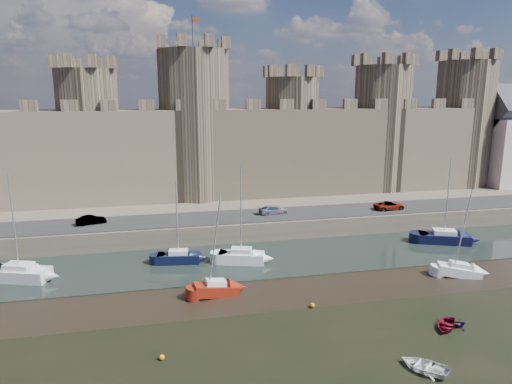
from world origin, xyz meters
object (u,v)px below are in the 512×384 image
at_px(sailboat_4, 216,288).
at_px(sailboat_2, 241,256).
at_px(car_2, 274,210).
at_px(sailboat_3, 444,237).
at_px(car_1, 91,220).
at_px(sailboat_5, 459,270).
at_px(sailboat_1, 179,257).
at_px(car_3, 390,206).
at_px(sailboat_0, 20,273).

bearing_deg(sailboat_4, sailboat_2, 56.22).
relative_size(car_2, sailboat_3, 0.38).
distance_m(car_1, sailboat_5, 44.16).
height_order(car_2, sailboat_1, sailboat_1).
xyz_separation_m(car_3, sailboat_3, (3.33, -8.42, -2.29)).
height_order(sailboat_1, sailboat_3, sailboat_3).
relative_size(car_2, sailboat_1, 0.44).
distance_m(car_1, sailboat_1, 14.39).
xyz_separation_m(car_3, sailboat_5, (-1.58, -18.32, -2.43)).
relative_size(sailboat_2, sailboat_3, 1.02).
distance_m(car_1, sailboat_4, 23.37).
distance_m(car_1, sailboat_0, 12.66).
bearing_deg(car_2, sailboat_2, 140.32).
distance_m(car_2, sailboat_0, 32.03).
bearing_deg(sailboat_2, car_1, 165.01).
bearing_deg(sailboat_3, car_3, 133.10).
bearing_deg(sailboat_2, sailboat_5, -3.72).
height_order(car_2, sailboat_2, sailboat_2).
relative_size(sailboat_2, sailboat_5, 1.19).
bearing_deg(sailboat_4, sailboat_1, 101.36).
distance_m(car_1, sailboat_3, 45.52).
distance_m(sailboat_1, sailboat_3, 33.89).
xyz_separation_m(car_3, sailboat_4, (-27.47, -17.60, -2.38)).
height_order(sailboat_0, sailboat_1, sailboat_0).
distance_m(car_2, sailboat_5, 25.03).
xyz_separation_m(sailboat_4, sailboat_5, (25.88, -0.72, -0.05)).
distance_m(car_3, sailboat_0, 47.96).
bearing_deg(sailboat_4, car_1, 118.90).
bearing_deg(sailboat_2, car_3, 40.04).
height_order(car_1, sailboat_1, sailboat_1).
bearing_deg(car_1, sailboat_2, -139.44).
bearing_deg(sailboat_2, sailboat_4, -99.45).
bearing_deg(sailboat_5, sailboat_2, 177.37).
relative_size(sailboat_0, sailboat_4, 1.14).
xyz_separation_m(sailboat_2, sailboat_3, (26.89, 1.45, -0.03)).
relative_size(car_2, sailboat_5, 0.45).
bearing_deg(sailboat_5, car_2, 146.46).
bearing_deg(car_2, sailboat_4, 141.88).
xyz_separation_m(sailboat_2, sailboat_4, (-3.90, -7.74, -0.13)).
relative_size(sailboat_0, sailboat_5, 1.21).
distance_m(sailboat_3, sailboat_5, 11.05).
height_order(car_2, sailboat_5, sailboat_5).
height_order(sailboat_2, sailboat_5, sailboat_2).
bearing_deg(sailboat_5, sailboat_0, -172.23).
height_order(car_2, sailboat_3, sailboat_3).
distance_m(sailboat_0, sailboat_3, 50.24).
bearing_deg(sailboat_5, car_1, 172.09).
distance_m(car_3, sailboat_5, 18.55).
bearing_deg(sailboat_3, sailboat_5, -94.85).
height_order(car_2, sailboat_0, sailboat_0).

